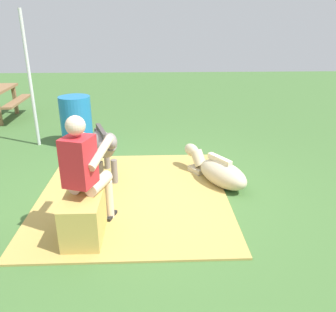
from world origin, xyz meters
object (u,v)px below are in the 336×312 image
object	(u,v)px
tent_pole_right	(30,81)
water_barrel	(76,121)
hay_bale	(84,219)
pony_standing	(103,146)
person_seated	(86,169)
pony_lying	(218,171)

from	to	relation	value
tent_pole_right	water_barrel	bearing A→B (deg)	-92.19
hay_bale	pony_standing	xyz separation A→B (m)	(1.50, -0.03, 0.30)
water_barrel	tent_pole_right	distance (m)	1.07
hay_bale	water_barrel	bearing A→B (deg)	12.71
hay_bale	person_seated	xyz separation A→B (m)	(0.16, -0.04, 0.52)
water_barrel	tent_pole_right	size ratio (longest dim) A/B	0.39
pony_standing	pony_lying	distance (m)	1.71
pony_lying	tent_pole_right	distance (m)	3.79
person_seated	pony_lying	size ratio (longest dim) A/B	1.08
hay_bale	tent_pole_right	size ratio (longest dim) A/B	0.26
person_seated	tent_pole_right	xyz separation A→B (m)	(2.98, 1.50, 0.45)
water_barrel	pony_standing	bearing A→B (deg)	-155.53
hay_bale	water_barrel	size ratio (longest dim) A/B	0.67
hay_bale	tent_pole_right	world-z (taller)	tent_pole_right
pony_standing	tent_pole_right	distance (m)	2.31
pony_lying	water_barrel	size ratio (longest dim) A/B	1.36
hay_bale	person_seated	world-z (taller)	person_seated
hay_bale	person_seated	distance (m)	0.54
pony_lying	tent_pole_right	xyz separation A→B (m)	(1.82, 3.16, 1.03)
pony_standing	pony_lying	size ratio (longest dim) A/B	1.02
person_seated	pony_lying	xyz separation A→B (m)	(1.16, -1.66, -0.58)
person_seated	water_barrel	bearing A→B (deg)	14.05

